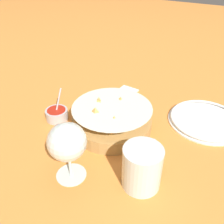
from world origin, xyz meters
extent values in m
plane|color=orange|center=(0.00, 0.00, 0.00)|extent=(4.00, 4.00, 0.00)
cylinder|color=#B2894C|center=(-0.02, -0.02, 0.02)|extent=(0.24, 0.24, 0.04)
cone|color=#EDE5C6|center=(-0.02, -0.02, 0.04)|extent=(0.24, 0.24, 0.07)
cylinder|color=#3D842D|center=(-0.02, -0.02, 0.02)|extent=(0.18, 0.18, 0.01)
pyramid|color=gold|center=(0.04, -0.02, 0.06)|extent=(0.10, 0.09, 0.06)
pyramid|color=gold|center=(-0.01, 0.03, 0.06)|extent=(0.07, 0.08, 0.06)
pyramid|color=gold|center=(-0.06, 0.01, 0.06)|extent=(0.07, 0.08, 0.07)
pyramid|color=gold|center=(-0.06, -0.05, 0.06)|extent=(0.07, 0.05, 0.06)
pyramid|color=gold|center=(-0.02, -0.02, 0.05)|extent=(0.07, 0.05, 0.05)
cylinder|color=#B7B7BC|center=(-0.06, 0.16, 0.02)|extent=(0.07, 0.07, 0.03)
cylinder|color=red|center=(-0.06, 0.16, 0.02)|extent=(0.06, 0.06, 0.02)
cylinder|color=#B7B7BC|center=(-0.04, 0.16, 0.05)|extent=(0.05, 0.01, 0.09)
cylinder|color=silver|center=(-0.23, -0.02, 0.00)|extent=(0.07, 0.07, 0.00)
cylinder|color=silver|center=(-0.23, -0.02, 0.04)|extent=(0.01, 0.01, 0.07)
sphere|color=silver|center=(-0.23, -0.02, 0.11)|extent=(0.09, 0.09, 0.09)
sphere|color=beige|center=(-0.23, -0.02, 0.10)|extent=(0.06, 0.06, 0.06)
cylinder|color=silver|center=(-0.17, -0.18, 0.05)|extent=(0.09, 0.09, 0.11)
cylinder|color=gold|center=(-0.17, -0.18, 0.04)|extent=(0.07, 0.07, 0.08)
torus|color=silver|center=(-0.12, -0.18, 0.06)|extent=(0.07, 0.01, 0.07)
cylinder|color=white|center=(0.15, -0.27, 0.00)|extent=(0.23, 0.23, 0.01)
torus|color=white|center=(0.15, -0.27, 0.01)|extent=(0.22, 0.22, 0.01)
cube|color=white|center=(0.19, 0.04, 0.00)|extent=(0.12, 0.08, 0.01)
camera|label=1|loc=(-0.55, -0.30, 0.48)|focal=40.00mm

